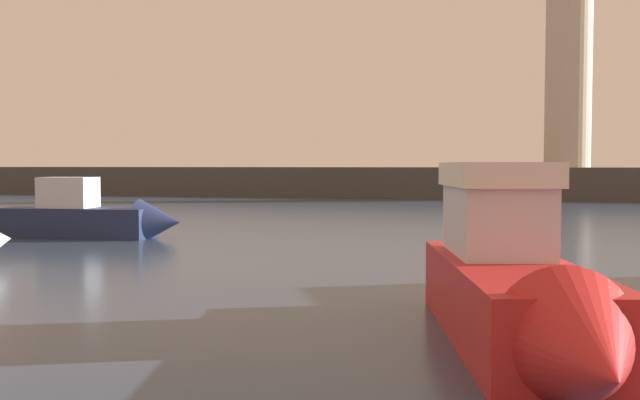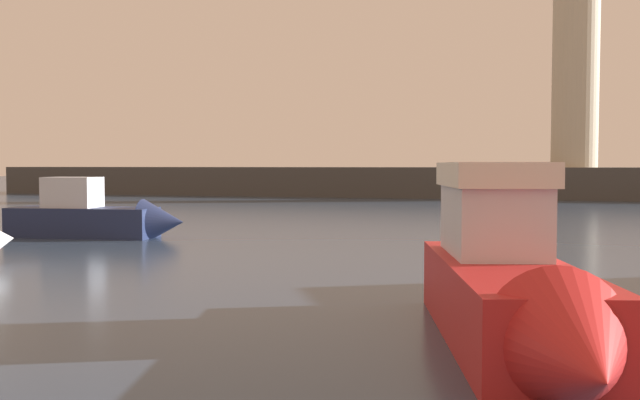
% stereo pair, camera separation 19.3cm
% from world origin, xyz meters
% --- Properties ---
extents(ground_plane, '(220.00, 220.00, 0.00)m').
position_xyz_m(ground_plane, '(0.00, 28.08, 0.00)').
color(ground_plane, '#2D3D51').
extents(breakwater, '(80.79, 5.55, 2.39)m').
position_xyz_m(breakwater, '(0.00, 56.16, 1.20)').
color(breakwater, '#423F3D').
rests_on(breakwater, ground_plane).
extents(lighthouse, '(3.38, 3.38, 16.68)m').
position_xyz_m(lighthouse, '(8.16, 56.16, 10.29)').
color(lighthouse, beige).
rests_on(lighthouse, breakwater).
extents(motorboat_3, '(3.33, 7.21, 2.83)m').
position_xyz_m(motorboat_3, '(4.40, 9.56, 0.90)').
color(motorboat_3, '#B21E1E').
rests_on(motorboat_3, ground_plane).
extents(motorboat_4, '(6.56, 2.32, 2.37)m').
position_xyz_m(motorboat_4, '(-9.99, 21.57, 0.72)').
color(motorboat_4, '#1E284C').
rests_on(motorboat_4, ground_plane).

